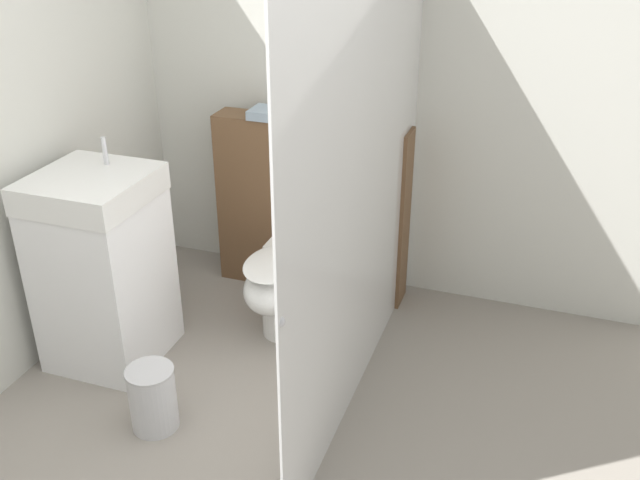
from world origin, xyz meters
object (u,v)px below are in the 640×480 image
(hair_drier, at_px, (345,107))
(toilet, at_px, (281,288))
(waste_bin, at_px, (153,398))
(sink_vanity, at_px, (103,269))

(hair_drier, bearing_deg, toilet, -106.83)
(waste_bin, bearing_deg, hair_drier, 72.61)
(sink_vanity, relative_size, waste_bin, 3.66)
(sink_vanity, height_order, waste_bin, sink_vanity)
(toilet, distance_m, waste_bin, 0.94)
(sink_vanity, bearing_deg, hair_drier, 46.51)
(sink_vanity, height_order, hair_drier, hair_drier)
(sink_vanity, xyz_separation_m, waste_bin, (0.51, -0.44, -0.36))
(hair_drier, relative_size, waste_bin, 0.49)
(toilet, height_order, sink_vanity, sink_vanity)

